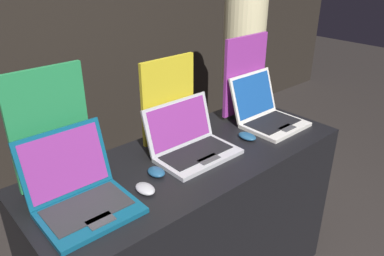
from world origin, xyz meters
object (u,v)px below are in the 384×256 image
Objects in this scene: promo_stand_front at (51,133)px; mouse_middle at (156,172)px; promo_stand_middle at (168,103)px; person_bystander at (242,73)px; mouse_front at (145,189)px; laptop_front at (80,192)px; laptop_back at (267,113)px; laptop_middle at (191,143)px; mouse_back at (247,136)px; promo_stand_back at (245,78)px.

promo_stand_front reaches higher than mouse_middle.
promo_stand_middle is 0.26× the size of person_bystander.
mouse_front is 0.20× the size of promo_stand_front.
laptop_front is 0.36m from mouse_middle.
promo_stand_front is 1.18m from laptop_back.
laptop_back reaches higher than mouse_front.
laptop_middle reaches higher than mouse_back.
mouse_middle is 0.19× the size of promo_stand_back.
promo_stand_front is 1.16m from promo_stand_back.
laptop_front is 0.27m from promo_stand_front.
laptop_middle is 1.11× the size of laptop_back.
person_bystander is (0.65, 0.58, -0.24)m from promo_stand_back.
promo_stand_front is at bearing 90.00° from laptop_front.
promo_stand_back reaches higher than laptop_front.
mouse_middle is 0.85m from promo_stand_back.
mouse_middle is 0.80m from laptop_back.
promo_stand_back is 0.27× the size of person_bystander.
promo_stand_front is (0.00, 0.20, 0.18)m from laptop_front.
promo_stand_back is (0.23, 0.24, 0.21)m from mouse_back.
person_bystander is at bearing 23.23° from laptop_front.
promo_stand_middle is at bearing 19.10° from laptop_front.
mouse_middle is (0.35, -0.01, -0.05)m from laptop_front.
mouse_front is 0.26× the size of laptop_middle.
laptop_middle is (0.36, 0.12, 0.04)m from mouse_front.
promo_stand_middle is 0.61m from laptop_back.
promo_stand_front is 0.65m from laptop_middle.
laptop_front is 3.83× the size of mouse_middle.
mouse_middle is at bearing -151.65° from person_bystander.
laptop_middle reaches higher than mouse_middle.
laptop_front is 0.69× the size of promo_stand_front.
mouse_back is at bearing 3.24° from mouse_front.
person_bystander is at bearing 42.81° from mouse_back.
promo_stand_back is at bearing 9.53° from laptop_front.
mouse_back is 1.21m from person_bystander.
mouse_middle is 0.26× the size of laptop_back.
person_bystander reaches higher than mouse_front.
laptop_middle is 4.25× the size of mouse_middle.
mouse_back is (0.92, -0.25, -0.23)m from promo_stand_front.
mouse_middle is at bearing -165.79° from promo_stand_back.
laptop_back is 3.34× the size of mouse_back.
laptop_middle is 0.23m from promo_stand_middle.
mouse_middle is at bearing -178.16° from laptop_back.
laptop_front is at bearing 177.32° from mouse_back.
mouse_middle is at bearing 176.61° from mouse_back.
laptop_front is at bearing -179.18° from laptop_back.
promo_stand_middle is at bearing 0.32° from promo_stand_front.
mouse_back is at bearing -37.48° from promo_stand_middle.
mouse_front is 0.68m from mouse_back.
person_bystander is (1.57, 0.86, -0.03)m from mouse_front.
person_bystander reaches higher than laptop_front.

